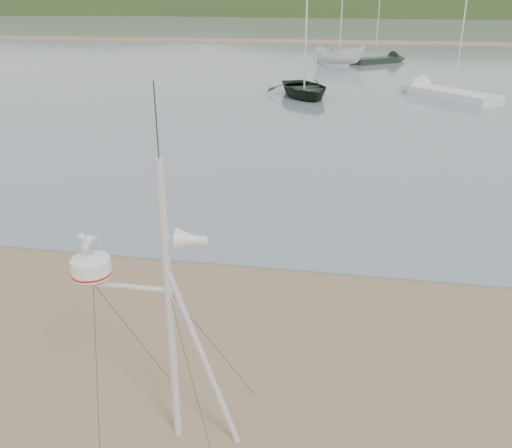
% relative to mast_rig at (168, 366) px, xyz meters
% --- Properties ---
extents(ground, '(560.00, 560.00, 0.00)m').
position_rel_mast_rig_xyz_m(ground, '(-1.15, 1.01, -1.13)').
color(ground, '#8A6F4F').
rests_on(ground, ground).
extents(water, '(560.00, 256.00, 0.04)m').
position_rel_mast_rig_xyz_m(water, '(-1.15, 133.01, -1.11)').
color(water, gray).
rests_on(water, ground).
extents(sandbar, '(560.00, 7.00, 0.07)m').
position_rel_mast_rig_xyz_m(sandbar, '(-1.15, 71.01, -1.05)').
color(sandbar, '#8A6F4F').
rests_on(sandbar, water).
extents(hill_ridge, '(620.00, 180.00, 80.00)m').
position_rel_mast_rig_xyz_m(hill_ridge, '(17.37, 236.01, -20.82)').
color(hill_ridge, '#233515').
rests_on(hill_ridge, ground).
extents(far_cottages, '(294.40, 6.30, 8.00)m').
position_rel_mast_rig_xyz_m(far_cottages, '(1.85, 197.01, 2.87)').
color(far_cottages, silver).
rests_on(far_cottages, ground).
extents(mast_rig, '(2.07, 2.21, 4.67)m').
position_rel_mast_rig_xyz_m(mast_rig, '(0.00, 0.00, 0.00)').
color(mast_rig, silver).
rests_on(mast_rig, ground).
extents(boat_dark, '(3.73, 2.37, 5.05)m').
position_rel_mast_rig_xyz_m(boat_dark, '(-0.81, 27.06, 1.44)').
color(boat_dark, black).
rests_on(boat_dark, water).
extents(boat_white, '(1.93, 1.90, 4.42)m').
position_rel_mast_rig_xyz_m(boat_white, '(0.63, 43.90, 1.12)').
color(boat_white, white).
rests_on(boat_white, water).
extents(sailboat_dark_mid, '(5.56, 5.05, 6.05)m').
position_rel_mast_rig_xyz_m(sailboat_dark_mid, '(4.89, 47.03, -0.82)').
color(sailboat_dark_mid, black).
rests_on(sailboat_dark_mid, ground).
extents(sailboat_white_near, '(5.96, 6.62, 7.13)m').
position_rel_mast_rig_xyz_m(sailboat_white_near, '(6.51, 29.21, -0.83)').
color(sailboat_white_near, white).
rests_on(sailboat_white_near, ground).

